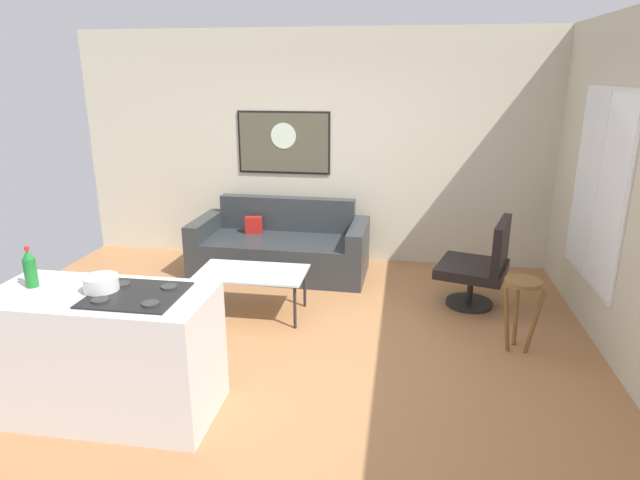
{
  "coord_description": "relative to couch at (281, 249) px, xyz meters",
  "views": [
    {
      "loc": [
        0.87,
        -4.18,
        2.29
      ],
      "look_at": [
        0.07,
        0.9,
        0.7
      ],
      "focal_mm": 30.44,
      "sensor_mm": 36.0,
      "label": 1
    }
  ],
  "objects": [
    {
      "name": "ground",
      "position": [
        0.54,
        -1.79,
        -0.31
      ],
      "size": [
        6.4,
        6.4,
        0.04
      ],
      "primitive_type": "cube",
      "color": "#A36D42"
    },
    {
      "name": "back_wall",
      "position": [
        0.54,
        0.63,
        1.11
      ],
      "size": [
        6.4,
        0.05,
        2.8
      ],
      "primitive_type": "cube",
      "color": "beige",
      "rests_on": "ground"
    },
    {
      "name": "right_wall",
      "position": [
        3.17,
        -1.49,
        1.11
      ],
      "size": [
        0.05,
        6.4,
        2.8
      ],
      "primitive_type": "cube",
      "color": "beige",
      "rests_on": "ground"
    },
    {
      "name": "couch",
      "position": [
        0.0,
        0.0,
        0.0
      ],
      "size": [
        2.05,
        0.97,
        0.84
      ],
      "color": "#2A2F31",
      "rests_on": "ground"
    },
    {
      "name": "coffee_table",
      "position": [
        -0.01,
        -1.2,
        0.12
      ],
      "size": [
        1.05,
        0.6,
        0.44
      ],
      "color": "silver",
      "rests_on": "ground"
    },
    {
      "name": "armchair",
      "position": [
        2.21,
        -0.67,
        0.16
      ],
      "size": [
        0.81,
        0.83,
        0.92
      ],
      "color": "black",
      "rests_on": "ground"
    },
    {
      "name": "bar_stool",
      "position": [
        2.43,
        -1.55,
        0.2
      ],
      "size": [
        0.35,
        0.35,
        0.64
      ],
      "color": "brown",
      "rests_on": "ground"
    },
    {
      "name": "kitchen_counter",
      "position": [
        -0.56,
        -2.92,
        0.16
      ],
      "size": [
        1.49,
        0.69,
        0.92
      ],
      "color": "silver",
      "rests_on": "ground"
    },
    {
      "name": "soda_bottle",
      "position": [
        -1.06,
        -2.88,
        0.74
      ],
      "size": [
        0.08,
        0.08,
        0.29
      ],
      "color": "#1A6D27",
      "rests_on": "kitchen_counter"
    },
    {
      "name": "mixing_bowl",
      "position": [
        -0.54,
        -2.89,
        0.66
      ],
      "size": [
        0.23,
        0.23,
        0.11
      ],
      "color": "silver",
      "rests_on": "kitchen_counter"
    },
    {
      "name": "wall_painting",
      "position": [
        -0.07,
        0.59,
        1.18
      ],
      "size": [
        1.15,
        0.03,
        0.76
      ],
      "color": "black"
    },
    {
      "name": "window",
      "position": [
        3.13,
        -0.89,
        1.02
      ],
      "size": [
        0.03,
        1.36,
        1.75
      ],
      "color": "silver"
    }
  ]
}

